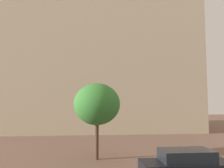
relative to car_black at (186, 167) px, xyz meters
The scene contains 3 objects.
landmark_building 25.37m from the car_black, 96.92° to the left, with size 26.00×14.46×33.36m.
car_black is the anchor object (origin of this frame).
tree_curb_far 7.11m from the car_black, 131.15° to the left, with size 3.23×3.23×5.23m.
Camera 1 is at (-1.37, 0.35, 3.88)m, focal length 35.62 mm.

